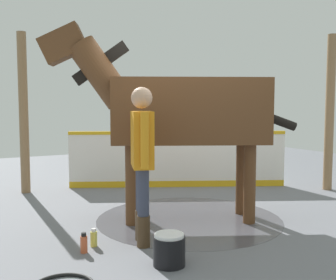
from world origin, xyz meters
TOP-DOWN VIEW (x-y plane):
  - ground_plane at (0.00, 0.00)m, footprint 16.00×16.00m
  - wet_patch at (-0.06, 0.13)m, footprint 2.55×2.55m
  - barrier_wall at (1.93, -0.82)m, footprint 1.86×3.76m
  - roof_post_near at (2.78, 1.84)m, footprint 0.16×0.16m
  - roof_post_far at (0.39, -3.15)m, footprint 0.16×0.16m
  - horse at (-0.00, 0.26)m, footprint 1.82×3.22m
  - handler at (-0.66, 1.11)m, footprint 0.67×0.38m
  - wash_bucket at (-1.37, 1.15)m, footprint 0.32×0.32m
  - bottle_shampoo at (-0.50, 1.64)m, footprint 0.08×0.08m
  - bottle_spray at (-0.64, 1.79)m, footprint 0.07×0.07m

SIDE VIEW (x-z plane):
  - ground_plane at x=0.00m, z-range -0.02..0.00m
  - wet_patch at x=-0.06m, z-range 0.00..0.00m
  - bottle_shampoo at x=-0.50m, z-range -0.01..0.19m
  - bottle_spray at x=-0.64m, z-range -0.01..0.21m
  - wash_bucket at x=-1.37m, z-range 0.00..0.32m
  - barrier_wall at x=1.93m, z-range -0.04..1.03m
  - handler at x=-0.66m, z-range 0.15..1.92m
  - roof_post_near at x=2.78m, z-range 0.00..2.85m
  - roof_post_far at x=0.39m, z-range 0.00..2.85m
  - horse at x=0.00m, z-range 0.18..2.82m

